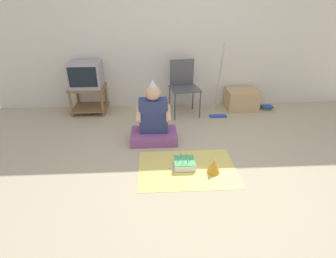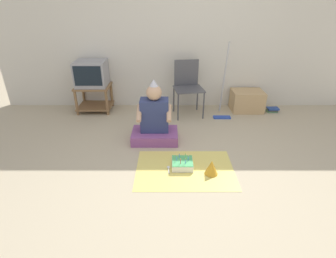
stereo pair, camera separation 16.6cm
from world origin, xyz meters
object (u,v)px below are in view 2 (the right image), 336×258
tv (92,73)px  folding_chair (188,84)px  party_hat_blue (212,167)px  dust_mop (224,97)px  cardboard_box_stack (247,101)px  birthday_cake (183,164)px  book_pile (273,110)px  person_seated (155,121)px

tv → folding_chair: size_ratio=0.56×
folding_chair → party_hat_blue: 1.81m
dust_mop → party_hat_blue: (-0.40, -1.60, -0.26)m
dust_mop → folding_chair: bearing=164.7°
tv → cardboard_box_stack: (2.64, -0.00, -0.48)m
birthday_cake → book_pile: bearing=45.2°
cardboard_box_stack → dust_mop: (-0.48, -0.28, 0.18)m
tv → person_seated: (1.09, -1.08, -0.38)m
cardboard_box_stack → book_pile: size_ratio=2.71×
party_hat_blue → folding_chair: bearing=95.3°
book_pile → birthday_cake: birthday_cake is taller
tv → dust_mop: size_ratio=0.41×
dust_mop → person_seated: bearing=-143.3°
birthday_cake → party_hat_blue: size_ratio=1.42×
folding_chair → birthday_cake: 1.69m
person_seated → party_hat_blue: 1.06m
birthday_cake → tv: bearing=129.5°
book_pile → person_seated: size_ratio=0.23×
book_pile → party_hat_blue: size_ratio=1.14×
tv → person_seated: tv is taller
folding_chair → person_seated: bearing=-117.8°
dust_mop → person_seated: 1.34m
folding_chair → cardboard_box_stack: 1.11m
cardboard_box_stack → dust_mop: bearing=-149.9°
party_hat_blue → dust_mop: bearing=75.8°
folding_chair → dust_mop: size_ratio=0.73×
person_seated → party_hat_blue: person_seated is taller
person_seated → birthday_cake: (0.35, -0.66, -0.23)m
tv → folding_chair: bearing=-4.5°
person_seated → birthday_cake: person_seated is taller
tv → party_hat_blue: (1.76, -1.88, -0.56)m
cardboard_box_stack → book_pile: 0.47m
cardboard_box_stack → birthday_cake: bearing=-124.7°
dust_mop → book_pile: size_ratio=6.23×
folding_chair → birthday_cake: size_ratio=3.66×
birthday_cake → party_hat_blue: bearing=-23.3°
tv → birthday_cake: (1.44, -1.74, -0.61)m
tv → dust_mop: 2.20m
folding_chair → book_pile: bearing=1.6°
tv → person_seated: 1.58m
dust_mop → book_pile: dust_mop is taller
folding_chair → birthday_cake: (-0.15, -1.62, -0.47)m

